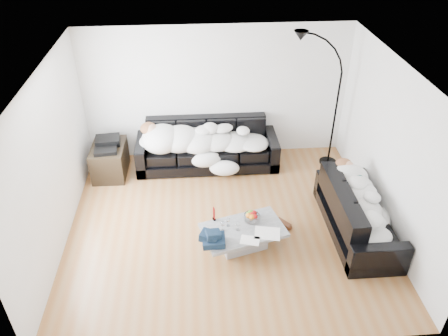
{
  "coord_description": "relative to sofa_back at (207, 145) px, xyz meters",
  "views": [
    {
      "loc": [
        -0.44,
        -5.38,
        4.73
      ],
      "look_at": [
        0.0,
        0.3,
        0.9
      ],
      "focal_mm": 35.0,
      "sensor_mm": 36.0,
      "label": 1
    }
  ],
  "objects": [
    {
      "name": "ceiling",
      "position": [
        0.21,
        -1.8,
        2.16
      ],
      "size": [
        5.0,
        5.0,
        0.0
      ],
      "primitive_type": "plane",
      "color": "white",
      "rests_on": "ground"
    },
    {
      "name": "wine_glass_b",
      "position": [
        0.12,
        -2.34,
        -0.0
      ],
      "size": [
        0.09,
        0.09,
        0.17
      ],
      "primitive_type": "cylinder",
      "rotation": [
        0.0,
        0.0,
        0.26
      ],
      "color": "white",
      "rests_on": "coffee_table"
    },
    {
      "name": "sleeper_back",
      "position": [
        0.0,
        -0.05,
        0.21
      ],
      "size": [
        2.27,
        0.78,
        0.45
      ],
      "primitive_type": null,
      "color": "white",
      "rests_on": "sofa_back"
    },
    {
      "name": "floor_lamp",
      "position": [
        2.38,
        -0.11,
        0.71
      ],
      "size": [
        0.9,
        0.58,
        2.3
      ],
      "primitive_type": null,
      "rotation": [
        0.0,
        0.0,
        0.32
      ],
      "color": "black",
      "rests_on": "ground"
    },
    {
      "name": "candle_right",
      "position": [
        0.02,
        -2.1,
        0.02
      ],
      "size": [
        0.05,
        0.05,
        0.22
      ],
      "primitive_type": "cylinder",
      "rotation": [
        0.0,
        0.0,
        -0.23
      ],
      "color": "maroon",
      "rests_on": "coffee_table"
    },
    {
      "name": "sofa_right",
      "position": [
        2.26,
        -2.11,
        -0.03
      ],
      "size": [
        0.86,
        2.0,
        0.81
      ],
      "primitive_type": "cube",
      "rotation": [
        0.0,
        0.0,
        1.57
      ],
      "color": "black",
      "rests_on": "ground"
    },
    {
      "name": "newspaper_a",
      "position": [
        0.78,
        -2.45,
        -0.08
      ],
      "size": [
        0.42,
        0.35,
        0.01
      ],
      "primitive_type": "cube",
      "rotation": [
        0.0,
        0.0,
        -0.2
      ],
      "color": "silver",
      "rests_on": "coffee_table"
    },
    {
      "name": "wall_left",
      "position": [
        -2.29,
        -1.8,
        0.86
      ],
      "size": [
        0.02,
        4.5,
        2.6
      ],
      "primitive_type": "cube",
      "color": "silver",
      "rests_on": "ground"
    },
    {
      "name": "sofa_back",
      "position": [
        0.0,
        0.0,
        0.0
      ],
      "size": [
        2.68,
        0.93,
        0.88
      ],
      "primitive_type": "cube",
      "color": "black",
      "rests_on": "ground"
    },
    {
      "name": "teal_cushion",
      "position": [
        2.2,
        -1.5,
        0.28
      ],
      "size": [
        0.42,
        0.38,
        0.2
      ],
      "primitive_type": "ellipsoid",
      "rotation": [
        0.0,
        0.0,
        0.24
      ],
      "color": "#0B5349",
      "rests_on": "sofa_right"
    },
    {
      "name": "wall_right",
      "position": [
        2.71,
        -1.8,
        0.86
      ],
      "size": [
        0.02,
        4.5,
        2.6
      ],
      "primitive_type": "cube",
      "color": "silver",
      "rests_on": "ground"
    },
    {
      "name": "coffee_table",
      "position": [
        0.44,
        -2.32,
        -0.26
      ],
      "size": [
        1.35,
        1.0,
        0.35
      ],
      "primitive_type": "cube",
      "rotation": [
        0.0,
        0.0,
        0.27
      ],
      "color": "#939699",
      "rests_on": "ground"
    },
    {
      "name": "wall_back",
      "position": [
        0.21,
        0.45,
        0.86
      ],
      "size": [
        5.0,
        0.02,
        2.6
      ],
      "primitive_type": "cube",
      "color": "silver",
      "rests_on": "ground"
    },
    {
      "name": "newspaper_b",
      "position": [
        0.5,
        -2.58,
        -0.08
      ],
      "size": [
        0.32,
        0.26,
        0.01
      ],
      "primitive_type": "cube",
      "rotation": [
        0.0,
        0.0,
        -0.27
      ],
      "color": "silver",
      "rests_on": "coffee_table"
    },
    {
      "name": "stereo",
      "position": [
        -1.84,
        -0.16,
        0.22
      ],
      "size": [
        0.47,
        0.38,
        0.13
      ],
      "primitive_type": "cube",
      "rotation": [
        0.0,
        0.0,
        0.1
      ],
      "color": "black",
      "rests_on": "av_cabinet"
    },
    {
      "name": "av_cabinet",
      "position": [
        -1.84,
        -0.16,
        -0.14
      ],
      "size": [
        0.61,
        0.87,
        0.59
      ],
      "primitive_type": "cube",
      "rotation": [
        0.0,
        0.0,
        -0.02
      ],
      "color": "black",
      "rests_on": "ground"
    },
    {
      "name": "ground",
      "position": [
        0.21,
        -1.8,
        -0.44
      ],
      "size": [
        5.0,
        5.0,
        0.0
      ],
      "primitive_type": "plane",
      "color": "#955A2C",
      "rests_on": "ground"
    },
    {
      "name": "fruit_bowl",
      "position": [
        0.59,
        -2.13,
        -0.01
      ],
      "size": [
        0.29,
        0.29,
        0.15
      ],
      "primitive_type": "cylinder",
      "rotation": [
        0.0,
        0.0,
        -0.2
      ],
      "color": "white",
      "rests_on": "coffee_table"
    },
    {
      "name": "wine_glass_a",
      "position": [
        0.21,
        -2.24,
        -0.01
      ],
      "size": [
        0.07,
        0.07,
        0.16
      ],
      "primitive_type": "cylinder",
      "rotation": [
        0.0,
        0.0,
        0.04
      ],
      "color": "white",
      "rests_on": "coffee_table"
    },
    {
      "name": "sleeper_right",
      "position": [
        2.26,
        -2.11,
        0.19
      ],
      "size": [
        0.72,
        1.71,
        0.42
      ],
      "primitive_type": null,
      "rotation": [
        0.0,
        0.0,
        1.57
      ],
      "color": "white",
      "rests_on": "sofa_right"
    },
    {
      "name": "wine_glass_c",
      "position": [
        0.35,
        -2.34,
        -0.01
      ],
      "size": [
        0.07,
        0.07,
        0.15
      ],
      "primitive_type": "cylinder",
      "rotation": [
        0.0,
        0.0,
        0.08
      ],
      "color": "white",
      "rests_on": "coffee_table"
    },
    {
      "name": "navy_jacket",
      "position": [
        -0.05,
        -2.58,
        0.08
      ],
      "size": [
        0.35,
        0.29,
        0.17
      ],
      "primitive_type": null,
      "rotation": [
        0.0,
        0.0,
        -0.04
      ],
      "color": "black",
      "rests_on": "coffee_table"
    },
    {
      "name": "shoes",
      "position": [
        1.05,
        -2.0,
        -0.39
      ],
      "size": [
        0.55,
        0.5,
        0.1
      ],
      "primitive_type": null,
      "rotation": [
        0.0,
        0.0,
        -0.48
      ],
      "color": "#472311",
      "rests_on": "ground"
    },
    {
      "name": "candle_left",
      "position": [
        0.01,
        -2.07,
        0.03
      ],
      "size": [
        0.04,
        0.04,
        0.23
      ],
      "primitive_type": "cylinder",
      "rotation": [
        0.0,
        0.0,
        -0.02
      ],
      "color": "maroon",
      "rests_on": "coffee_table"
    }
  ]
}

